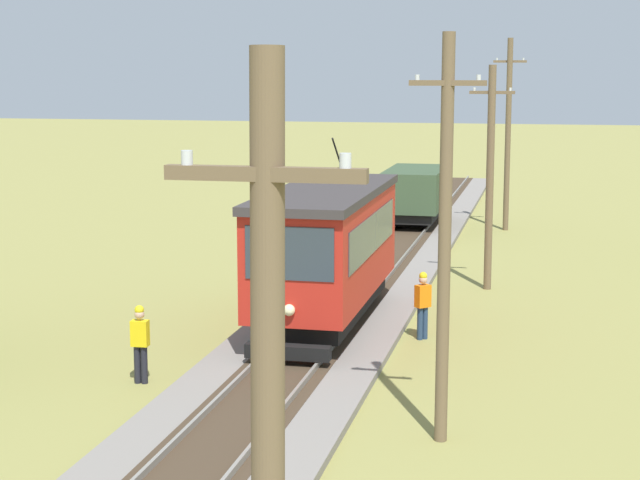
{
  "coord_description": "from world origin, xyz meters",
  "views": [
    {
      "loc": [
        5.8,
        -5.88,
        6.95
      ],
      "look_at": [
        -0.51,
        22.61,
        2.18
      ],
      "focal_mm": 58.93,
      "sensor_mm": 36.0,
      "label": 1
    }
  ],
  "objects": [
    {
      "name": "red_tram",
      "position": [
        0.0,
        21.04,
        2.19
      ],
      "size": [
        2.6,
        8.54,
        4.79
      ],
      "color": "red",
      "rests_on": "rail_right"
    },
    {
      "name": "second_worker",
      "position": [
        2.67,
        20.56,
        0.98
      ],
      "size": [
        0.44,
        0.44,
        1.78
      ],
      "rotation": [
        0.0,
        0.0,
        -0.8
      ],
      "color": "navy",
      "rests_on": "ground"
    },
    {
      "name": "track_worker",
      "position": [
        -3.0,
        15.35,
        0.98
      ],
      "size": [
        0.39,
        0.26,
        1.78
      ],
      "rotation": [
        0.0,
        0.0,
        1.61
      ],
      "color": "black",
      "rests_on": "ground"
    },
    {
      "name": "freight_car",
      "position": [
        0.0,
        39.57,
        1.56
      ],
      "size": [
        2.4,
        5.2,
        2.31
      ],
      "color": "#384C33",
      "rests_on": "rail_right"
    },
    {
      "name": "utility_pole_mid",
      "position": [
        3.92,
        27.23,
        3.63
      ],
      "size": [
        1.4,
        0.35,
        7.07
      ],
      "color": "brown",
      "rests_on": "ground"
    },
    {
      "name": "utility_pole_near_tram",
      "position": [
        3.92,
        13.22,
        3.9
      ],
      "size": [
        1.4,
        0.39,
        7.61
      ],
      "color": "brown",
      "rests_on": "ground"
    },
    {
      "name": "utility_pole_far",
      "position": [
        3.92,
        39.85,
        4.22
      ],
      "size": [
        1.4,
        0.51,
        8.24
      ],
      "color": "brown",
      "rests_on": "ground"
    }
  ]
}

